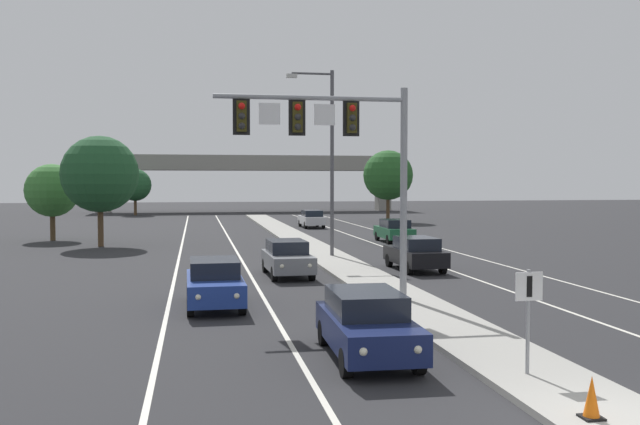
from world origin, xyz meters
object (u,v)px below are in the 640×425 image
object	(u,v)px
median_sign_post	(528,306)
tree_far_left_b	(100,174)
car_oncoming_blue	(214,283)
tree_far_left_a	(135,185)
car_receding_silver	(312,219)
car_receding_black	(415,253)
car_oncoming_navy	(367,324)
tree_far_right_c	(388,175)
traffic_cone_median_nose	(592,398)
overhead_signal_mast	(339,143)
tree_far_left_c	(52,191)
car_receding_green	(394,230)
street_lamp_median	(328,151)
car_oncoming_grey	(287,258)

from	to	relation	value
median_sign_post	tree_far_left_b	xyz separation A→B (m)	(-12.85, 32.81, 3.04)
car_oncoming_blue	tree_far_left_a	bearing A→B (deg)	96.98
car_receding_silver	tree_far_left_b	world-z (taller)	tree_far_left_b
median_sign_post	car_receding_black	bearing A→B (deg)	79.52
median_sign_post	car_oncoming_navy	size ratio (longest dim) A/B	0.49
car_receding_black	tree_far_right_c	world-z (taller)	tree_far_right_c
traffic_cone_median_nose	overhead_signal_mast	bearing A→B (deg)	98.82
car_receding_black	tree_far_right_c	bearing A→B (deg)	76.22
tree_far_left_c	tree_far_left_b	world-z (taller)	tree_far_left_b
car_receding_green	tree_far_left_c	world-z (taller)	tree_far_left_c
median_sign_post	tree_far_right_c	distance (m)	56.61
car_oncoming_navy	tree_far_left_a	size ratio (longest dim) A/B	0.79
overhead_signal_mast	tree_far_left_a	size ratio (longest dim) A/B	1.27
car_receding_green	car_oncoming_navy	bearing A→B (deg)	-107.39
car_receding_silver	overhead_signal_mast	bearing A→B (deg)	-98.10
median_sign_post	street_lamp_median	bearing A→B (deg)	89.45
median_sign_post	tree_far_left_b	distance (m)	35.37
car_receding_black	car_receding_silver	distance (m)	30.47
tree_far_right_c	car_receding_black	bearing A→B (deg)	-103.78
overhead_signal_mast	car_receding_silver	bearing A→B (deg)	81.90
median_sign_post	tree_far_right_c	world-z (taller)	tree_far_right_c
car_oncoming_grey	tree_far_left_c	distance (m)	25.57
car_receding_silver	tree_far_left_c	world-z (taller)	tree_far_left_c
car_oncoming_grey	tree_far_right_c	xyz separation A→B (m)	(15.33, 38.25, 3.96)
overhead_signal_mast	tree_far_left_c	bearing A→B (deg)	117.09
car_receding_silver	car_receding_green	bearing A→B (deg)	-78.83
car_oncoming_navy	car_receding_black	bearing A→B (deg)	68.14
car_oncoming_grey	tree_far_right_c	bearing A→B (deg)	68.16
car_oncoming_grey	car_receding_green	size ratio (longest dim) A/B	1.01
car_receding_silver	tree_far_right_c	xyz separation A→B (m)	(9.03, 6.88, 3.96)
street_lamp_median	traffic_cone_median_nose	size ratio (longest dim) A/B	13.51
median_sign_post	tree_far_left_c	size ratio (longest dim) A/B	0.41
car_oncoming_blue	car_receding_silver	size ratio (longest dim) A/B	1.00
overhead_signal_mast	tree_far_left_a	xyz separation A→B (m)	(-12.02, 64.83, -1.77)
median_sign_post	car_oncoming_blue	distance (m)	11.67
street_lamp_median	car_receding_black	size ratio (longest dim) A/B	2.22
car_oncoming_navy	car_receding_green	xyz separation A→B (m)	(9.40, 30.01, 0.00)
car_receding_green	tree_far_left_a	size ratio (longest dim) A/B	0.79
tree_far_left_c	car_oncoming_blue	bearing A→B (deg)	-69.56
car_receding_green	car_receding_silver	world-z (taller)	same
tree_far_left_a	tree_far_left_b	xyz separation A→B (m)	(1.28, -41.46, 0.92)
tree_far_left_b	car_receding_silver	bearing A→B (deg)	43.51
car_oncoming_grey	tree_far_left_a	distance (m)	58.56
car_oncoming_grey	car_receding_green	distance (m)	18.20
street_lamp_median	tree_far_left_c	size ratio (longest dim) A/B	1.85
car_oncoming_blue	tree_far_left_c	xyz separation A→B (m)	(-10.56, 28.33, 2.70)
overhead_signal_mast	traffic_cone_median_nose	world-z (taller)	overhead_signal_mast
car_oncoming_grey	traffic_cone_median_nose	world-z (taller)	car_oncoming_grey
car_oncoming_blue	car_receding_green	world-z (taller)	same
street_lamp_median	car_receding_black	distance (m)	8.26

